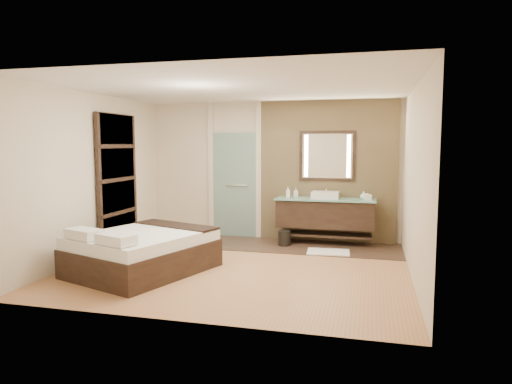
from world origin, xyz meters
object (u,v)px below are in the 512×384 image
(mirror_unit, at_px, (327,156))
(vanity, at_px, (325,214))
(bed, at_px, (143,252))
(waste_bin, at_px, (284,238))

(mirror_unit, bearing_deg, vanity, -90.00)
(mirror_unit, distance_m, bed, 3.92)
(waste_bin, bearing_deg, mirror_unit, 39.85)
(bed, distance_m, waste_bin, 2.78)
(mirror_unit, bearing_deg, bed, -131.00)
(vanity, bearing_deg, waste_bin, -153.55)
(bed, relative_size, waste_bin, 7.97)
(vanity, distance_m, mirror_unit, 1.10)
(vanity, relative_size, waste_bin, 6.52)
(vanity, distance_m, bed, 3.52)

